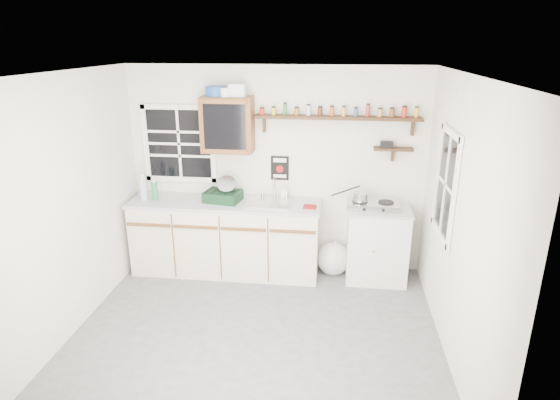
{
  "coord_description": "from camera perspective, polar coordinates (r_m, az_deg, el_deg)",
  "views": [
    {
      "loc": [
        0.71,
        -3.9,
        2.76
      ],
      "look_at": [
        0.18,
        0.55,
        1.23
      ],
      "focal_mm": 30.0,
      "sensor_mm": 36.0,
      "label": 1
    }
  ],
  "objects": [
    {
      "name": "water_bottles",
      "position": [
        5.87,
        -15.87,
        1.32
      ],
      "size": [
        0.21,
        0.1,
        0.32
      ],
      "color": "#ADC2CA",
      "rests_on": "main_cabinet"
    },
    {
      "name": "dish_rack",
      "position": [
        5.65,
        -6.83,
        0.83
      ],
      "size": [
        0.46,
        0.38,
        0.31
      ],
      "rotation": [
        0.0,
        0.0,
        -0.18
      ],
      "color": "black",
      "rests_on": "main_cabinet"
    },
    {
      "name": "hotplate",
      "position": [
        5.53,
        11.24,
        -0.59
      ],
      "size": [
        0.6,
        0.33,
        0.09
      ],
      "rotation": [
        0.0,
        0.0,
        -0.02
      ],
      "color": "#AEAEB2",
      "rests_on": "right_cabinet"
    },
    {
      "name": "soap_bottle",
      "position": [
        5.7,
        0.57,
        1.01
      ],
      "size": [
        0.09,
        0.09,
        0.18
      ],
      "primitive_type": "imported",
      "rotation": [
        0.0,
        0.0,
        -0.11
      ],
      "color": "silver",
      "rests_on": "main_cabinet"
    },
    {
      "name": "right_cabinet",
      "position": [
        5.73,
        11.7,
        -5.2
      ],
      "size": [
        0.73,
        0.57,
        0.91
      ],
      "color": "silver",
      "rests_on": "floor"
    },
    {
      "name": "trash_bag",
      "position": [
        5.86,
        6.52,
        -7.1
      ],
      "size": [
        0.41,
        0.37,
        0.47
      ],
      "color": "silver",
      "rests_on": "floor"
    },
    {
      "name": "saucepan",
      "position": [
        5.49,
        9.69,
        0.37
      ],
      "size": [
        0.42,
        0.22,
        0.18
      ],
      "rotation": [
        0.0,
        0.0,
        -0.21
      ],
      "color": "#AEAEB2",
      "rests_on": "hotplate"
    },
    {
      "name": "main_cabinet",
      "position": [
        5.83,
        -6.59,
        -4.45
      ],
      "size": [
        2.31,
        0.63,
        0.92
      ],
      "color": "beige",
      "rests_on": "floor"
    },
    {
      "name": "room",
      "position": [
        4.24,
        -3.26,
        -2.0
      ],
      "size": [
        3.64,
        3.24,
        2.54
      ],
      "color": "#4F4F51",
      "rests_on": "ground"
    },
    {
      "name": "upper_cabinet_clutter",
      "position": [
        5.52,
        -6.84,
        13.06
      ],
      "size": [
        0.46,
        0.24,
        0.14
      ],
      "color": "#174198",
      "rests_on": "upper_cabinet"
    },
    {
      "name": "upper_cabinet",
      "position": [
        5.57,
        -6.42,
        9.12
      ],
      "size": [
        0.6,
        0.32,
        0.65
      ],
      "color": "brown",
      "rests_on": "wall_back"
    },
    {
      "name": "secondary_shelf",
      "position": [
        5.59,
        13.41,
        6.16
      ],
      "size": [
        0.45,
        0.16,
        0.24
      ],
      "color": "black",
      "rests_on": "wall_back"
    },
    {
      "name": "spice_shelf",
      "position": [
        5.47,
        7.14,
        10.06
      ],
      "size": [
        1.91,
        0.18,
        0.35
      ],
      "color": "black",
      "rests_on": "wall_back"
    },
    {
      "name": "window_back",
      "position": [
        5.93,
        -12.19,
        6.71
      ],
      "size": [
        0.93,
        0.03,
        0.98
      ],
      "color": "black",
      "rests_on": "wall_back"
    },
    {
      "name": "rag",
      "position": [
        5.43,
        3.65,
        -0.83
      ],
      "size": [
        0.16,
        0.14,
        0.02
      ],
      "primitive_type": "cube",
      "rotation": [
        0.0,
        0.0,
        -0.08
      ],
      "color": "maroon",
      "rests_on": "main_cabinet"
    },
    {
      "name": "sink",
      "position": [
        5.57,
        -1.37,
        -0.28
      ],
      "size": [
        0.52,
        0.44,
        0.29
      ],
      "color": "#AEAEB2",
      "rests_on": "main_cabinet"
    },
    {
      "name": "window_right",
      "position": [
        4.76,
        19.61,
        1.8
      ],
      "size": [
        0.03,
        0.78,
        1.08
      ],
      "color": "black",
      "rests_on": "wall_back"
    },
    {
      "name": "warning_sign",
      "position": [
        5.72,
        -0.02,
        3.91
      ],
      "size": [
        0.22,
        0.02,
        0.3
      ],
      "color": "black",
      "rests_on": "wall_back"
    }
  ]
}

